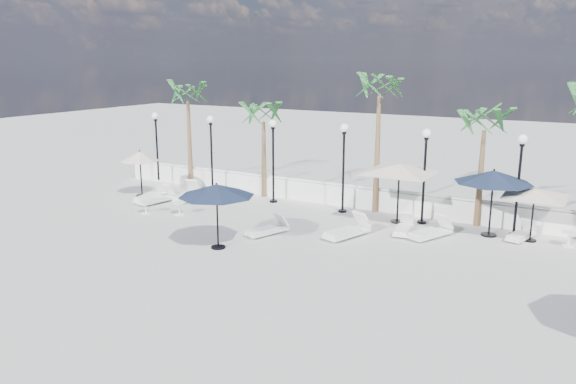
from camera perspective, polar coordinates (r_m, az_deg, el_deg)
The scene contains 28 objects.
ground at distance 19.03m, azimuth -2.52°, elevation -6.55°, with size 100.00×100.00×0.00m, color #ABAAA5.
balustrade at distance 25.29m, azimuth 6.49°, elevation -0.48°, with size 26.00×0.30×1.01m.
lamppost_0 at distance 29.76m, azimuth -13.21°, elevation 5.30°, with size 0.36×0.36×3.84m.
lamppost_1 at distance 27.52m, azimuth -7.81°, elevation 4.90°, with size 0.36×0.36×3.84m.
lamppost_2 at distance 25.58m, azimuth -1.52°, elevation 4.38°, with size 0.36×0.36×3.84m.
lamppost_3 at distance 23.98m, azimuth 5.68°, elevation 3.72°, with size 0.36×0.36×3.84m.
lamppost_4 at distance 22.82m, azimuth 13.74°, elevation 2.91°, with size 0.36×0.36×3.84m.
lamppost_5 at distance 22.16m, azimuth 22.47°, elevation 1.97°, with size 0.36×0.36×3.84m.
palm_0 at distance 29.17m, azimuth -10.15°, elevation 9.32°, with size 2.60×2.60×5.50m.
palm_1 at distance 26.61m, azimuth -2.51°, elevation 7.46°, with size 2.60×2.60×4.70m.
palm_2 at distance 23.98m, azimuth 9.27°, elevation 9.93°, with size 2.60×2.60×6.10m.
palm_3 at distance 22.95m, azimuth 19.33°, elevation 6.29°, with size 2.60×2.60×4.90m.
lounger_0 at distance 26.53m, azimuth -13.20°, elevation -0.61°, with size 0.92×1.97×0.71m.
lounger_1 at distance 27.05m, azimuth -13.69°, elevation -0.34°, with size 0.93×2.08×0.75m.
lounger_2 at distance 26.87m, azimuth -10.23°, elevation -0.26°, with size 1.23×2.12×0.76m.
lounger_3 at distance 21.23m, azimuth -2.09°, elevation -3.79°, with size 1.12×1.83×0.65m.
lounger_4 at distance 21.85m, azimuth 11.65°, elevation -3.60°, with size 0.78×1.73×0.62m.
lounger_5 at distance 21.49m, azimuth 14.30°, elevation -3.94°, with size 1.35×2.00×0.72m.
lounger_6 at distance 21.01m, azimuth 6.05°, elevation -3.94°, with size 1.29×2.15×0.77m.
lounger_7 at distance 22.38m, azimuth 22.61°, elevation -3.98°, with size 0.92×1.70×0.61m.
side_table_0 at distance 24.86m, azimuth -14.24°, elevation -1.44°, with size 0.52×0.52×0.50m.
side_table_1 at distance 24.34m, azimuth -10.98°, elevation -1.52°, with size 0.57×0.57×0.55m.
side_table_2 at distance 22.22m, azimuth 26.68°, elevation -4.18°, with size 0.55×0.55×0.54m.
parasol_navy_left at distance 19.41m, azimuth -7.27°, elevation 0.14°, with size 2.67×2.67×2.35m.
parasol_navy_mid at distance 21.95m, azimuth 20.16°, elevation 1.44°, with size 2.86×2.86×2.57m.
parasol_cream_sq_a at distance 22.74m, azimuth 11.27°, elevation 2.81°, with size 5.31×5.31×2.61m.
parasol_cream_sq_b at distance 21.90m, azimuth 23.82°, elevation 0.29°, with size 4.22×4.22×2.12m.
parasol_cream_small at distance 27.73m, azimuth -14.82°, elevation 3.46°, with size 1.84×1.84×2.25m.
Camera 1 is at (9.52, -15.15, 6.46)m, focal length 35.00 mm.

